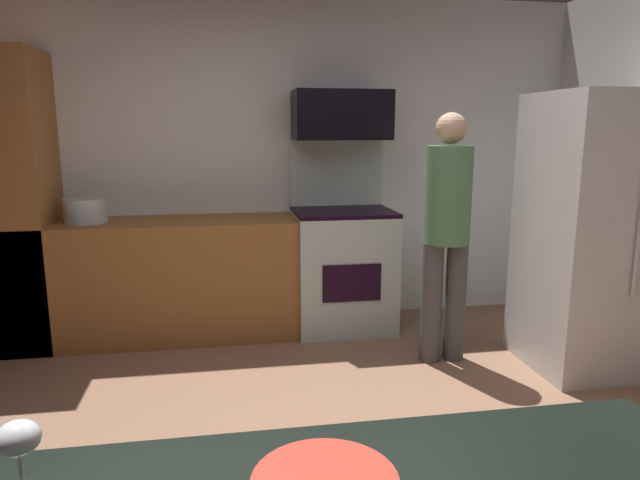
{
  "coord_description": "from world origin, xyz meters",
  "views": [
    {
      "loc": [
        -0.37,
        -2.25,
        1.56
      ],
      "look_at": [
        0.06,
        0.3,
        1.05
      ],
      "focal_mm": 31.37,
      "sensor_mm": 36.0,
      "label": 1
    }
  ],
  "objects_px": {
    "oven_range": "(343,264)",
    "stock_pot": "(85,211)",
    "refrigerator": "(601,234)",
    "microwave": "(341,115)",
    "wine_glass_mid": "(18,441)",
    "person_cook": "(447,226)"
  },
  "relations": [
    {
      "from": "refrigerator",
      "to": "wine_glass_mid",
      "type": "relative_size",
      "value": 12.53
    },
    {
      "from": "microwave",
      "to": "wine_glass_mid",
      "type": "xyz_separation_m",
      "value": [
        -1.29,
        -3.31,
        -0.67
      ]
    },
    {
      "from": "refrigerator",
      "to": "stock_pot",
      "type": "height_order",
      "value": "refrigerator"
    },
    {
      "from": "refrigerator",
      "to": "person_cook",
      "type": "bearing_deg",
      "value": 166.66
    },
    {
      "from": "oven_range",
      "to": "stock_pot",
      "type": "height_order",
      "value": "oven_range"
    },
    {
      "from": "stock_pot",
      "to": "microwave",
      "type": "bearing_deg",
      "value": 2.41
    },
    {
      "from": "refrigerator",
      "to": "wine_glass_mid",
      "type": "xyz_separation_m",
      "value": [
        -2.79,
        -2.22,
        0.11
      ]
    },
    {
      "from": "wine_glass_mid",
      "to": "stock_pot",
      "type": "height_order",
      "value": "stock_pot"
    },
    {
      "from": "microwave",
      "to": "wine_glass_mid",
      "type": "bearing_deg",
      "value": -111.23
    },
    {
      "from": "stock_pot",
      "to": "oven_range",
      "type": "bearing_deg",
      "value": -0.2
    },
    {
      "from": "refrigerator",
      "to": "stock_pot",
      "type": "relative_size",
      "value": 6.04
    },
    {
      "from": "oven_range",
      "to": "person_cook",
      "type": "height_order",
      "value": "person_cook"
    },
    {
      "from": "oven_range",
      "to": "wine_glass_mid",
      "type": "relative_size",
      "value": 10.36
    },
    {
      "from": "oven_range",
      "to": "stock_pot",
      "type": "xyz_separation_m",
      "value": [
        -1.9,
        0.01,
        0.48
      ]
    },
    {
      "from": "refrigerator",
      "to": "person_cook",
      "type": "height_order",
      "value": "refrigerator"
    },
    {
      "from": "oven_range",
      "to": "person_cook",
      "type": "xyz_separation_m",
      "value": [
        0.54,
        -0.77,
        0.42
      ]
    },
    {
      "from": "wine_glass_mid",
      "to": "stock_pot",
      "type": "bearing_deg",
      "value": 100.85
    },
    {
      "from": "microwave",
      "to": "refrigerator",
      "type": "distance_m",
      "value": 2.01
    },
    {
      "from": "refrigerator",
      "to": "wine_glass_mid",
      "type": "distance_m",
      "value": 3.57
    },
    {
      "from": "microwave",
      "to": "wine_glass_mid",
      "type": "height_order",
      "value": "microwave"
    },
    {
      "from": "oven_range",
      "to": "wine_glass_mid",
      "type": "distance_m",
      "value": 3.5
    },
    {
      "from": "oven_range",
      "to": "refrigerator",
      "type": "distance_m",
      "value": 1.85
    }
  ]
}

